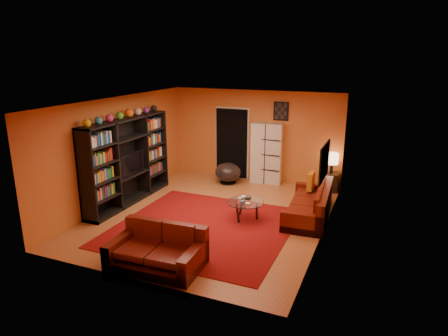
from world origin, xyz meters
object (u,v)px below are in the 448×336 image
at_px(entertainment_unit, 128,161).
at_px(bowl_chair, 228,172).
at_px(storage_cabinet, 267,153).
at_px(table_lamp, 332,159).
at_px(coffee_table, 245,204).
at_px(sofa, 312,205).
at_px(loveseat, 159,250).
at_px(side_table, 330,182).
at_px(tv, 128,164).

bearing_deg(entertainment_unit, bowl_chair, 53.26).
xyz_separation_m(storage_cabinet, table_lamp, (1.82, -0.05, 0.03)).
height_order(entertainment_unit, coffee_table, entertainment_unit).
bearing_deg(sofa, loveseat, -127.08).
relative_size(loveseat, storage_cabinet, 0.95).
bearing_deg(entertainment_unit, coffee_table, 0.77).
bearing_deg(table_lamp, side_table, 0.00).
height_order(loveseat, bowl_chair, loveseat).
distance_m(loveseat, storage_cabinet, 5.26).
distance_m(loveseat, side_table, 5.61).
distance_m(storage_cabinet, bowl_chair, 1.23).
relative_size(coffee_table, bowl_chair, 1.13).
xyz_separation_m(loveseat, table_lamp, (2.20, 5.16, 0.61)).
bearing_deg(tv, entertainment_unit, 43.18).
relative_size(sofa, coffee_table, 2.68).
xyz_separation_m(sofa, bowl_chair, (-2.69, 1.55, 0.03)).
relative_size(sofa, storage_cabinet, 1.29).
xyz_separation_m(entertainment_unit, loveseat, (2.32, -2.41, -0.77)).
distance_m(tv, loveseat, 3.36).
relative_size(bowl_chair, side_table, 1.47).
height_order(coffee_table, side_table, side_table).
xyz_separation_m(tv, table_lamp, (4.47, 2.80, -0.11)).
height_order(tv, storage_cabinet, storage_cabinet).
height_order(entertainment_unit, table_lamp, entertainment_unit).
xyz_separation_m(tv, side_table, (4.47, 2.80, -0.75)).
height_order(tv, coffee_table, tv).
bearing_deg(loveseat, side_table, -25.66).
xyz_separation_m(coffee_table, side_table, (1.47, 2.71, -0.12)).
distance_m(sofa, coffee_table, 1.53).
height_order(loveseat, table_lamp, table_lamp).
bearing_deg(entertainment_unit, sofa, 9.69).
distance_m(tv, bowl_chair, 2.97).
xyz_separation_m(tv, coffee_table, (3.01, 0.09, -0.63)).
height_order(loveseat, coffee_table, loveseat).
bearing_deg(side_table, bowl_chair, -170.99).
height_order(storage_cabinet, side_table, storage_cabinet).
height_order(sofa, side_table, sofa).
height_order(loveseat, storage_cabinet, storage_cabinet).
bearing_deg(storage_cabinet, table_lamp, -6.79).
relative_size(entertainment_unit, bowl_chair, 4.09).
xyz_separation_m(entertainment_unit, bowl_chair, (1.72, 2.31, -0.73)).
bearing_deg(bowl_chair, coffee_table, -59.45).
bearing_deg(bowl_chair, entertainment_unit, -126.74).
bearing_deg(sofa, entertainment_unit, -173.99).
bearing_deg(bowl_chair, tv, -125.32).
bearing_deg(table_lamp, storage_cabinet, 178.43).
bearing_deg(sofa, coffee_table, -155.95).
distance_m(sofa, bowl_chair, 3.11).
bearing_deg(loveseat, sofa, -35.97).
height_order(storage_cabinet, table_lamp, storage_cabinet).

